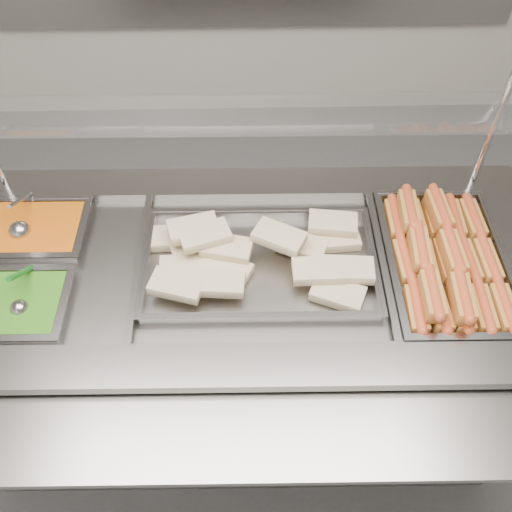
{
  "coord_description": "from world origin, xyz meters",
  "views": [
    {
      "loc": [
        -0.02,
        -0.66,
        2.25
      ],
      "look_at": [
        0.01,
        0.44,
        0.94
      ],
      "focal_mm": 40.0,
      "sensor_mm": 36.0,
      "label": 1
    }
  ],
  "objects_px": {
    "sneeze_guard": "(237,116)",
    "pan_hotdogs": "(444,267)",
    "ladle": "(20,229)",
    "steam_counter": "(242,340)",
    "serving_spoon": "(20,302)",
    "pan_wraps": "(259,266)"
  },
  "relations": [
    {
      "from": "ladle",
      "to": "steam_counter",
      "type": "bearing_deg",
      "value": -11.38
    },
    {
      "from": "sneeze_guard",
      "to": "pan_hotdogs",
      "type": "xyz_separation_m",
      "value": [
        0.63,
        -0.23,
        -0.41
      ]
    },
    {
      "from": "ladle",
      "to": "pan_hotdogs",
      "type": "bearing_deg",
      "value": -6.28
    },
    {
      "from": "pan_hotdogs",
      "to": "serving_spoon",
      "type": "bearing_deg",
      "value": -173.69
    },
    {
      "from": "steam_counter",
      "to": "pan_hotdogs",
      "type": "distance_m",
      "value": 0.76
    },
    {
      "from": "sneeze_guard",
      "to": "ladle",
      "type": "xyz_separation_m",
      "value": [
        -0.7,
        -0.08,
        -0.36
      ]
    },
    {
      "from": "ladle",
      "to": "serving_spoon",
      "type": "height_order",
      "value": "same"
    },
    {
      "from": "steam_counter",
      "to": "pan_hotdogs",
      "type": "bearing_deg",
      "value": -0.59
    },
    {
      "from": "steam_counter",
      "to": "ladle",
      "type": "bearing_deg",
      "value": 168.62
    },
    {
      "from": "pan_hotdogs",
      "to": "serving_spoon",
      "type": "distance_m",
      "value": 1.27
    },
    {
      "from": "sneeze_guard",
      "to": "ladle",
      "type": "distance_m",
      "value": 0.79
    },
    {
      "from": "steam_counter",
      "to": "pan_hotdogs",
      "type": "height_order",
      "value": "pan_hotdogs"
    },
    {
      "from": "steam_counter",
      "to": "ladle",
      "type": "relative_size",
      "value": 9.68
    },
    {
      "from": "steam_counter",
      "to": "serving_spoon",
      "type": "bearing_deg",
      "value": -166.89
    },
    {
      "from": "pan_hotdogs",
      "to": "ladle",
      "type": "relative_size",
      "value": 2.84
    },
    {
      "from": "pan_hotdogs",
      "to": "pan_wraps",
      "type": "relative_size",
      "value": 0.81
    },
    {
      "from": "steam_counter",
      "to": "pan_hotdogs",
      "type": "xyz_separation_m",
      "value": [
        0.64,
        -0.01,
        0.42
      ]
    },
    {
      "from": "pan_hotdogs",
      "to": "ladle",
      "type": "height_order",
      "value": "ladle"
    },
    {
      "from": "sneeze_guard",
      "to": "pan_hotdogs",
      "type": "distance_m",
      "value": 0.79
    },
    {
      "from": "sneeze_guard",
      "to": "pan_hotdogs",
      "type": "relative_size",
      "value": 2.99
    },
    {
      "from": "steam_counter",
      "to": "ladle",
      "type": "distance_m",
      "value": 0.85
    },
    {
      "from": "sneeze_guard",
      "to": "pan_wraps",
      "type": "relative_size",
      "value": 2.42
    }
  ]
}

